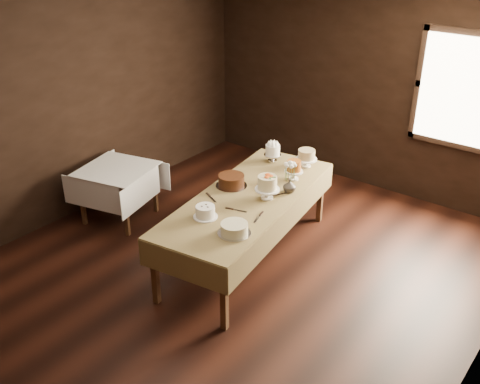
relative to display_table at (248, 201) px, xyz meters
name	(u,v)px	position (x,y,z in m)	size (l,w,h in m)	color
floor	(229,276)	(0.07, -0.43, -0.72)	(5.00, 6.00, 0.01)	black
ceiling	(226,8)	(0.07, -0.43, 2.08)	(5.00, 6.00, 0.01)	beige
wall_back	(367,88)	(0.07, 2.57, 0.68)	(5.00, 0.02, 2.80)	black
wall_left	(68,107)	(-2.43, -0.43, 0.68)	(0.02, 6.00, 2.80)	black
window	(466,92)	(1.37, 2.51, 0.88)	(1.10, 0.05, 1.30)	#FFEABF
display_table	(248,201)	(0.00, 0.00, 0.00)	(1.34, 2.64, 0.78)	#452A17
side_table	(117,174)	(-1.83, -0.28, -0.11)	(1.01, 1.01, 0.70)	#452A17
cake_meringue	(273,154)	(-0.32, 0.93, 0.16)	(0.24, 0.24, 0.23)	silver
cake_speckled	(306,159)	(0.09, 1.05, 0.16)	(0.27, 0.27, 0.23)	white
cake_caramel	(294,171)	(0.16, 0.66, 0.16)	(0.21, 0.21, 0.25)	white
cake_chocolate	(231,181)	(-0.29, 0.08, 0.12)	(0.40, 0.40, 0.14)	silver
cake_flowers	(267,189)	(0.19, 0.09, 0.18)	(0.27, 0.27, 0.27)	white
cake_swirl	(205,212)	(-0.06, -0.63, 0.12)	(0.25, 0.25, 0.13)	white
cake_cream	(234,229)	(0.37, -0.70, 0.11)	(0.33, 0.33, 0.11)	silver
cake_server_a	(240,211)	(0.14, -0.31, 0.06)	(0.24, 0.03, 0.01)	silver
cake_server_b	(257,219)	(0.38, -0.34, 0.06)	(0.24, 0.03, 0.01)	silver
cake_server_c	(259,184)	(-0.07, 0.30, 0.06)	(0.24, 0.03, 0.01)	silver
cake_server_d	(285,193)	(0.28, 0.30, 0.06)	(0.24, 0.03, 0.01)	silver
cake_server_e	(213,199)	(-0.25, -0.29, 0.06)	(0.24, 0.03, 0.01)	silver
flower_vase	(289,186)	(0.30, 0.36, 0.13)	(0.14, 0.14, 0.15)	#2D2823
flower_bouquet	(290,170)	(0.30, 0.36, 0.33)	(0.14, 0.14, 0.20)	white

